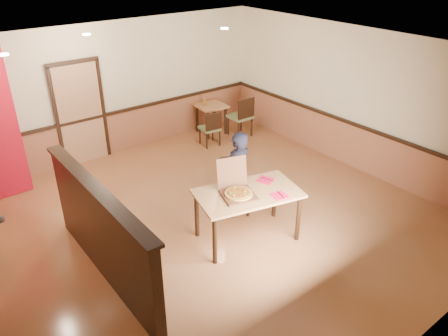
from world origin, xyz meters
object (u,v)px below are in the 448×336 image
object	(u,v)px
diner_chair	(234,183)
side_table	(211,112)
diner	(237,175)
pizza_box	(237,191)
main_table	(248,199)
side_chair_left	(211,127)
side_chair_right	(242,115)
condiment	(204,102)

from	to	relation	value
diner_chair	side_table	xyz separation A→B (m)	(1.72, 3.00, 0.02)
diner	pizza_box	distance (m)	0.77
main_table	diner	world-z (taller)	diner
side_chair_left	diner	world-z (taller)	diner
side_chair_right	pizza_box	distance (m)	4.13
diner_chair	pizza_box	distance (m)	0.98
side_table	diner	bearing A→B (deg)	-119.37
side_table	condiment	size ratio (longest dim) A/B	4.38
main_table	diner_chair	xyz separation A→B (m)	(0.36, 0.77, -0.20)
main_table	pizza_box	world-z (taller)	pizza_box
side_chair_left	condiment	world-z (taller)	condiment
diner_chair	side_chair_left	xyz separation A→B (m)	(1.26, 2.39, -0.07)
diner	condiment	distance (m)	3.60
side_chair_right	side_table	world-z (taller)	side_chair_right
pizza_box	condiment	world-z (taller)	pizza_box
main_table	diner_chair	distance (m)	0.88
side_chair_right	condiment	world-z (taller)	side_chair_right
main_table	side_table	bearing A→B (deg)	75.11
side_chair_right	condiment	size ratio (longest dim) A/B	5.92
main_table	pizza_box	xyz separation A→B (m)	(-0.17, 0.04, 0.18)
side_chair_right	side_table	distance (m)	0.77
side_chair_left	diner	bearing A→B (deg)	70.06
diner_chair	side_chair_right	size ratio (longest dim) A/B	0.98
main_table	side_chair_right	bearing A→B (deg)	65.23
side_chair_left	side_table	distance (m)	0.77
diner	diner_chair	bearing A→B (deg)	-115.49
main_table	diner	size ratio (longest dim) A/B	1.13
diner_chair	pizza_box	world-z (taller)	pizza_box
diner	condiment	size ratio (longest dim) A/B	9.25
side_chair_left	condiment	size ratio (longest dim) A/B	5.00
main_table	side_table	xyz separation A→B (m)	(2.08, 3.77, -0.18)
main_table	side_chair_right	world-z (taller)	side_chair_right
main_table	condiment	distance (m)	4.31
side_chair_left	condiment	distance (m)	0.83
side_chair_left	side_chair_right	bearing A→B (deg)	-173.31
diner_chair	main_table	bearing A→B (deg)	-87.60
side_chair_right	pizza_box	xyz separation A→B (m)	(-2.70, -3.11, 0.37)
condiment	main_table	bearing A→B (deg)	-116.78
main_table	diner	bearing A→B (deg)	77.74
main_table	pizza_box	bearing A→B (deg)	179.48
side_table	diner	distance (m)	3.61
diner_chair	diner	bearing A→B (deg)	-82.77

